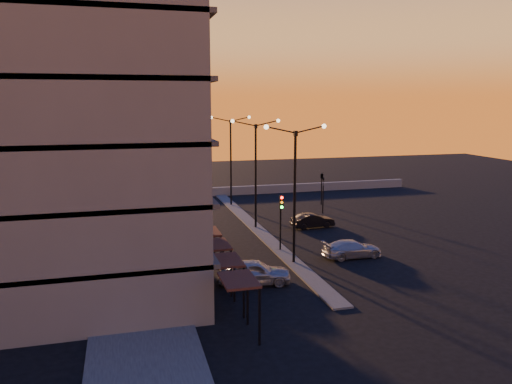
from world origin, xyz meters
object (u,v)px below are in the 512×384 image
(traffic_light_main, at_px, (281,214))
(car_wagon, at_px, (352,249))
(car_sedan, at_px, (313,221))
(streetlamp_mid, at_px, (256,165))
(car_hatchback, at_px, (254,272))

(traffic_light_main, relative_size, car_wagon, 0.99)
(car_sedan, bearing_deg, traffic_light_main, 136.49)
(streetlamp_mid, height_order, car_sedan, streetlamp_mid)
(car_hatchback, relative_size, car_wagon, 1.03)
(car_wagon, bearing_deg, car_hatchback, 110.64)
(traffic_light_main, xyz_separation_m, car_sedan, (4.92, 6.06, -2.26))
(streetlamp_mid, height_order, traffic_light_main, streetlamp_mid)
(traffic_light_main, distance_m, car_sedan, 8.13)
(streetlamp_mid, relative_size, car_wagon, 2.22)
(streetlamp_mid, relative_size, car_sedan, 2.49)
(car_hatchback, bearing_deg, streetlamp_mid, -5.40)
(traffic_light_main, bearing_deg, car_wagon, -30.22)
(car_wagon, bearing_deg, traffic_light_main, 58.50)
(streetlamp_mid, distance_m, traffic_light_main, 7.62)
(traffic_light_main, height_order, car_wagon, traffic_light_main)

